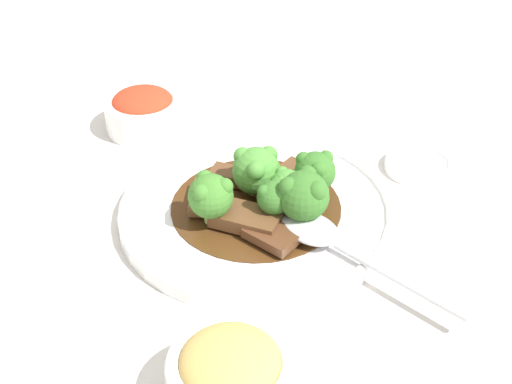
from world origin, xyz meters
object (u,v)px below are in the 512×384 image
Objects in this scene: beef_strip_1 at (204,197)px; side_bowl_kimchi at (143,110)px; main_plate at (256,210)px; serving_spoon at (321,235)px; broccoli_floret_2 at (211,195)px; broccoli_floret_5 at (287,186)px; beef_strip_4 at (272,235)px; broccoli_floret_0 at (256,170)px; broccoli_floret_1 at (304,195)px; side_bowl_appetizer at (230,375)px; beef_strip_2 at (235,177)px; broccoli_floret_3 at (315,171)px; beef_strip_0 at (246,218)px; beef_strip_3 at (287,182)px; sauce_dish at (418,165)px; broccoli_floret_4 at (274,197)px.

beef_strip_1 is 0.21m from side_bowl_kimchi.
main_plate is 1.40× the size of serving_spoon.
broccoli_floret_5 is (-0.06, -0.06, -0.01)m from broccoli_floret_2.
broccoli_floret_0 reaches higher than beef_strip_4.
side_bowl_appetizer is at bearing 96.51° from broccoli_floret_1.
broccoli_floret_0 is 0.04m from broccoli_floret_5.
beef_strip_4 is 0.19m from side_bowl_appetizer.
beef_strip_2 is 1.10× the size of broccoli_floret_3.
beef_strip_0 is 0.92× the size of beef_strip_3.
serving_spoon is at bearing 74.48° from sauce_dish.
beef_strip_1 is 1.19× the size of broccoli_floret_3.
broccoli_floret_1 is 0.60× the size of side_bowl_kimchi.
broccoli_floret_2 is at bearing -1.10° from beef_strip_4.
sauce_dish is (-0.06, -0.40, -0.02)m from side_bowl_appetizer.
side_bowl_kimchi is at bearing -22.64° from broccoli_floret_5.
broccoli_floret_0 and broccoli_floret_2 have the same top height.
broccoli_floret_0 reaches higher than sauce_dish.
beef_strip_2 is 0.74× the size of beef_strip_3.
beef_strip_3 is at bearing -139.13° from beef_strip_1.
broccoli_floret_0 reaches higher than beef_strip_2.
serving_spoon is (-0.08, -0.01, -0.00)m from beef_strip_0.
side_bowl_kimchi is at bearing -27.84° from main_plate.
beef_strip_1 is at bearing 44.08° from sauce_dish.
beef_strip_2 is at bearing -36.01° from main_plate.
broccoli_floret_3 is (-0.05, -0.08, 0.02)m from beef_strip_0.
broccoli_floret_5 is 0.44× the size of side_bowl_kimchi.
side_bowl_appetizer reaches higher than sauce_dish.
beef_strip_0 is at bearing 164.21° from beef_strip_1.
broccoli_floret_5 reaches higher than serving_spoon.
beef_strip_3 is at bearing -46.63° from serving_spoon.
sauce_dish is (-0.09, -0.12, -0.04)m from broccoli_floret_3.
broccoli_floret_0 is at bearing -44.66° from broccoli_floret_4.
broccoli_floret_4 reaches higher than beef_strip_1.
broccoli_floret_1 is (-0.05, -0.03, 0.03)m from beef_strip_0.
beef_strip_3 is at bearing -67.35° from broccoli_floret_5.
sauce_dish is at bearing -124.67° from broccoli_floret_5.
broccoli_floret_3 reaches higher than side_bowl_kimchi.
beef_strip_2 is 0.59× the size of side_bowl_kimchi.
serving_spoon is at bearing 154.64° from side_bowl_kimchi.
broccoli_floret_2 is at bearing 24.25° from broccoli_floret_1.
beef_strip_3 reaches higher than serving_spoon.
broccoli_floret_5 is at bearing -81.88° from beef_strip_4.
side_bowl_appetizer is at bearing 109.65° from main_plate.
broccoli_floret_4 is at bearing -11.46° from serving_spoon.
main_plate is 4.74× the size of beef_strip_1.
beef_strip_4 is 0.24m from sauce_dish.
side_bowl_appetizer is at bearing 81.91° from sauce_dish.
sauce_dish is (-0.14, -0.17, -0.00)m from main_plate.
beef_strip_3 is 1.71× the size of broccoli_floret_4.
side_bowl_appetizer is (-0.03, 0.27, -0.02)m from broccoli_floret_3.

